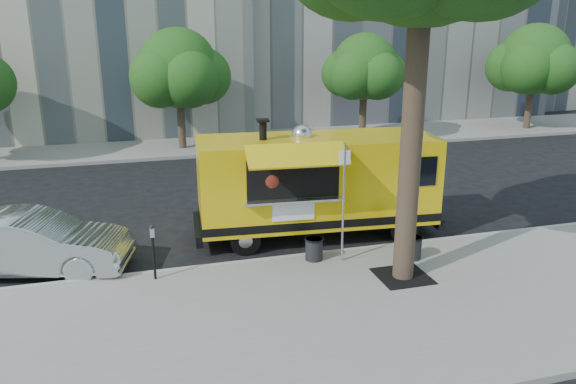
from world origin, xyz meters
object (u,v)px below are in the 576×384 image
object	(u,v)px
food_truck	(316,183)
far_tree_d	(535,59)
trash_bin_left	(314,248)
sedan	(32,243)
far_tree_b	(178,68)
trash_bin_right	(413,247)
parking_meter	(153,246)
sign_post	(344,196)
far_tree_c	(365,67)

from	to	relation	value
food_truck	far_tree_d	bearing A→B (deg)	40.69
far_tree_d	trash_bin_left	size ratio (longest dim) A/B	9.90
food_truck	sedan	distance (m)	7.42
far_tree_d	far_tree_b	bearing A→B (deg)	179.70
trash_bin_left	trash_bin_right	world-z (taller)	trash_bin_right
far_tree_b	parking_meter	size ratio (longest dim) A/B	4.12
far_tree_b	sign_post	xyz separation A→B (m)	(2.55, -14.25, -1.98)
parking_meter	sign_post	bearing A→B (deg)	-2.52
sedan	food_truck	bearing A→B (deg)	-72.08
far_tree_b	food_truck	world-z (taller)	far_tree_b
sign_post	parking_meter	size ratio (longest dim) A/B	2.25
sign_post	trash_bin_right	xyz separation A→B (m)	(1.76, -0.35, -1.39)
food_truck	far_tree_c	bearing A→B (deg)	65.94
far_tree_b	sign_post	bearing A→B (deg)	-79.85
far_tree_d	food_truck	xyz separation A→B (m)	(-16.44, -12.03, -2.30)
far_tree_c	sign_post	bearing A→B (deg)	-114.81
parking_meter	sedan	bearing A→B (deg)	151.82
far_tree_d	sign_post	world-z (taller)	far_tree_d
parking_meter	food_truck	distance (m)	4.99
sedan	trash_bin_left	size ratio (longest dim) A/B	8.04
far_tree_c	trash_bin_left	world-z (taller)	far_tree_c
far_tree_b	far_tree_c	distance (m)	9.01
far_tree_c	sign_post	xyz separation A→B (m)	(-6.45, -13.95, -1.87)
far_tree_c	food_truck	xyz separation A→B (m)	(-6.44, -11.83, -2.13)
far_tree_d	trash_bin_right	distance (m)	20.93
far_tree_b	sedan	bearing A→B (deg)	-110.89
sedan	trash_bin_right	size ratio (longest dim) A/B	7.87
sedan	trash_bin_left	distance (m)	6.86
far_tree_b	trash_bin_right	xyz separation A→B (m)	(4.31, -14.60, -3.37)
far_tree_b	trash_bin_left	world-z (taller)	far_tree_b
trash_bin_left	sedan	bearing A→B (deg)	167.81
far_tree_c	sedan	distance (m)	18.69
far_tree_c	sign_post	world-z (taller)	far_tree_c
trash_bin_right	far_tree_d	bearing A→B (deg)	44.64
food_truck	trash_bin_left	distance (m)	2.29
sedan	far_tree_d	bearing A→B (deg)	-47.77
food_truck	sign_post	bearing A→B (deg)	-85.91
trash_bin_left	trash_bin_right	bearing A→B (deg)	-14.09
far_tree_c	food_truck	bearing A→B (deg)	-118.55
sign_post	parking_meter	bearing A→B (deg)	177.48
far_tree_d	food_truck	distance (m)	20.50
sign_post	far_tree_b	bearing A→B (deg)	100.15
far_tree_d	trash_bin_right	xyz separation A→B (m)	(-14.69, -14.50, -3.43)
food_truck	trash_bin_left	xyz separation A→B (m)	(-0.66, -1.87, -1.14)
sedan	far_tree_c	bearing A→B (deg)	-33.78
sign_post	sedan	size ratio (longest dim) A/B	0.65
sign_post	trash_bin_right	size ratio (longest dim) A/B	5.15
far_tree_d	trash_bin_right	world-z (taller)	far_tree_d
trash_bin_left	far_tree_c	bearing A→B (deg)	62.61
parking_meter	trash_bin_left	distance (m)	3.94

